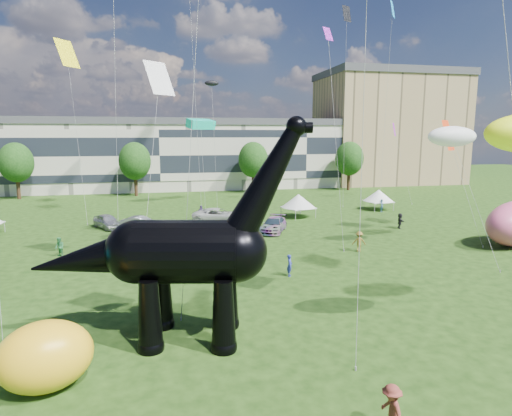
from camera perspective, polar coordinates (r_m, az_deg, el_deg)
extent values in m
plane|color=#16330C|center=(23.85, 6.39, -15.08)|extent=(220.00, 220.00, 0.00)
cube|color=beige|center=(82.65, -12.67, 6.65)|extent=(78.00, 11.00, 12.00)
cube|color=tan|center=(97.58, 17.15, 9.82)|extent=(28.00, 18.00, 22.00)
cylinder|color=#382314|center=(77.53, -29.11, 2.22)|extent=(0.56, 0.56, 3.20)
ellipsoid|color=#14380F|center=(77.16, -29.39, 5.70)|extent=(5.20, 5.20, 6.24)
cylinder|color=#382314|center=(74.19, -15.71, 2.80)|extent=(0.56, 0.56, 3.20)
ellipsoid|color=#14380F|center=(73.81, -15.88, 6.44)|extent=(5.20, 5.20, 6.24)
cylinder|color=#382314|center=(75.51, -0.38, 3.27)|extent=(0.56, 0.56, 3.20)
ellipsoid|color=#14380F|center=(75.13, -0.38, 6.85)|extent=(5.20, 5.20, 6.24)
cylinder|color=#382314|center=(81.01, 12.22, 3.49)|extent=(0.56, 0.56, 3.20)
ellipsoid|color=#14380F|center=(80.66, 12.34, 6.82)|extent=(5.20, 5.20, 6.24)
cone|color=black|center=(20.97, -13.98, -13.80)|extent=(1.40, 1.40, 3.42)
sphere|color=black|center=(21.60, -13.81, -17.47)|extent=(1.25, 1.25, 1.25)
cone|color=black|center=(23.23, -12.48, -11.38)|extent=(1.40, 1.40, 3.42)
sphere|color=black|center=(23.80, -12.35, -14.77)|extent=(1.25, 1.25, 1.25)
cone|color=black|center=(20.44, -4.34, -14.16)|extent=(1.40, 1.40, 3.42)
sphere|color=black|center=(21.09, -4.29, -17.91)|extent=(1.25, 1.25, 1.25)
cone|color=black|center=(22.75, -3.87, -11.62)|extent=(1.40, 1.40, 3.42)
sphere|color=black|center=(23.34, -3.82, -15.06)|extent=(1.25, 1.25, 1.25)
cylinder|color=black|center=(20.91, -9.20, -5.75)|extent=(5.32, 3.99, 3.08)
sphere|color=black|center=(21.42, -15.56, -5.61)|extent=(3.08, 3.08, 3.08)
sphere|color=black|center=(20.67, -2.60, -5.82)|extent=(2.96, 2.96, 2.96)
cone|color=black|center=(20.03, 1.31, 3.32)|extent=(4.55, 2.55, 6.04)
sphere|color=black|center=(20.00, 5.40, 10.78)|extent=(0.96, 0.96, 0.96)
cylinder|color=black|center=(20.03, 6.39, 10.59)|extent=(0.88, 0.65, 0.50)
cone|color=black|center=(22.26, -21.39, -6.37)|extent=(6.39, 3.58, 3.35)
imported|color=#B8B9BD|center=(49.18, -19.20, -1.68)|extent=(3.79, 4.78, 1.52)
imported|color=slate|center=(47.20, -15.12, -1.98)|extent=(4.68, 2.85, 1.45)
imported|color=silver|center=(49.81, -5.12, -0.98)|extent=(6.39, 4.37, 1.62)
imported|color=#595960|center=(44.75, 2.38, -2.24)|extent=(4.18, 5.62, 1.51)
cube|color=silver|center=(52.90, 5.66, 0.05)|extent=(4.14, 4.14, 0.13)
cone|color=silver|center=(52.77, 5.67, 0.98)|extent=(5.25, 5.25, 1.63)
cylinder|color=#999999|center=(50.91, 5.29, -1.00)|extent=(0.07, 0.07, 1.19)
cylinder|color=#999999|center=(52.74, 7.96, -0.68)|extent=(0.07, 0.07, 1.19)
cylinder|color=#999999|center=(53.36, 3.36, -0.49)|extent=(0.07, 0.07, 1.19)
cylinder|color=#999999|center=(55.10, 5.98, -0.20)|extent=(0.07, 0.07, 1.19)
cube|color=white|center=(60.37, 15.99, 0.86)|extent=(3.38, 3.38, 0.12)
cone|color=white|center=(60.26, 16.02, 1.64)|extent=(4.28, 4.28, 1.55)
cylinder|color=#999999|center=(58.48, 15.54, 0.04)|extent=(0.06, 0.06, 1.14)
cylinder|color=#999999|center=(60.08, 17.87, 0.17)|extent=(0.06, 0.06, 1.14)
cylinder|color=#999999|center=(60.91, 14.08, 0.47)|extent=(0.06, 0.06, 1.14)
cylinder|color=#999999|center=(62.44, 16.36, 0.59)|extent=(0.06, 0.06, 1.14)
cylinder|color=#999999|center=(51.77, -30.51, -2.18)|extent=(0.06, 0.06, 1.11)
ellipsoid|color=yellow|center=(19.58, -26.30, -17.30)|extent=(4.25, 3.66, 2.80)
imported|color=black|center=(48.79, 18.64, -1.63)|extent=(0.87, 1.65, 1.70)
imported|color=navy|center=(30.91, 4.51, -7.63)|extent=(0.54, 0.67, 1.59)
imported|color=olive|center=(38.20, 13.58, -4.37)|extent=(1.31, 1.02, 1.78)
imported|color=brown|center=(16.35, 17.58, -24.37)|extent=(0.76, 1.23, 1.84)
imported|color=#422D66|center=(51.13, -7.30, -0.65)|extent=(1.14, 0.83, 1.79)
imported|color=maroon|center=(32.93, -9.23, -6.48)|extent=(0.99, 0.79, 1.77)
imported|color=#36884A|center=(39.10, -24.72, -4.76)|extent=(1.02, 1.01, 1.66)
imported|color=#335E81|center=(58.70, 16.44, 0.31)|extent=(0.73, 0.71, 1.70)
plane|color=red|center=(47.91, 24.26, 8.83)|extent=(2.99, 2.66, 3.01)
plane|color=silver|center=(33.77, -12.78, 16.54)|extent=(2.89, 2.63, 2.51)
plane|color=#1490DC|center=(65.57, 17.75, 23.97)|extent=(1.81, 2.05, 2.23)
ellipsoid|color=black|center=(64.19, -5.94, 16.23)|extent=(2.01, 2.12, 0.79)
plane|color=purple|center=(43.57, 9.59, 21.91)|extent=(1.45, 1.10, 1.25)
plane|color=yellow|center=(59.84, -23.89, 18.34)|extent=(3.27, 3.74, 3.36)
ellipsoid|color=silver|center=(41.36, 24.69, 8.66)|extent=(4.56, 4.79, 1.78)
plane|color=black|center=(68.23, 12.00, 24.01)|extent=(2.24, 1.43, 2.26)
plane|color=purple|center=(70.24, 17.96, 9.93)|extent=(1.61, 1.88, 2.01)
cube|color=#0BAD8F|center=(62.65, -7.37, 11.04)|extent=(4.39, 3.70, 1.58)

